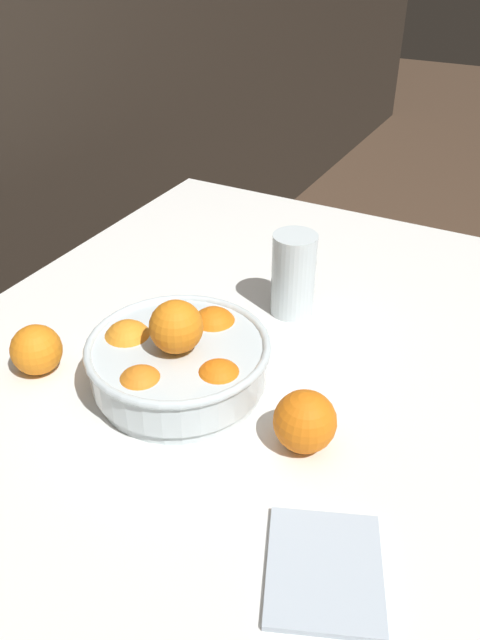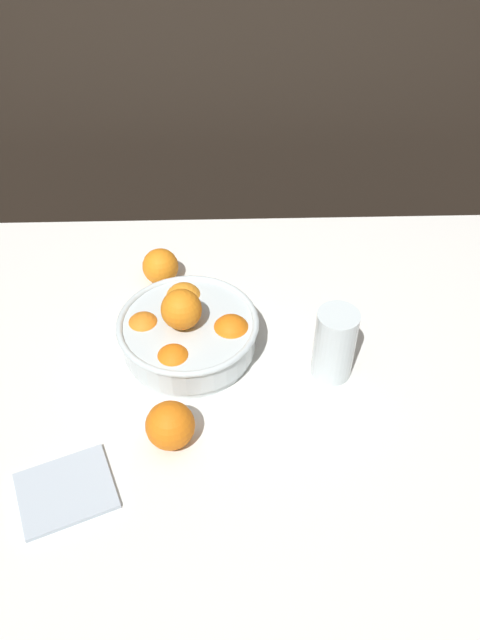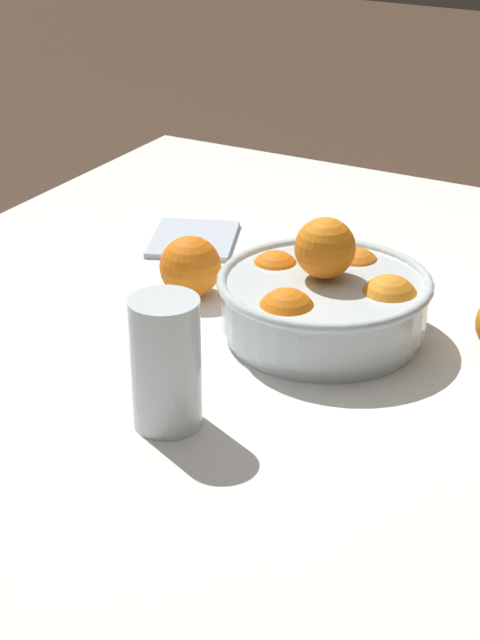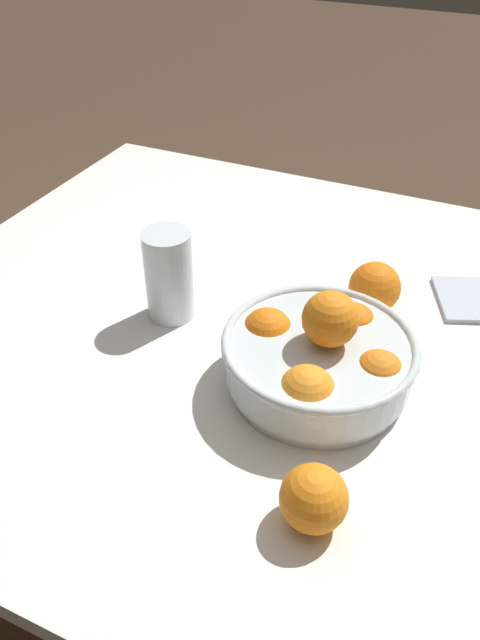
{
  "view_description": "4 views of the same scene",
  "coord_description": "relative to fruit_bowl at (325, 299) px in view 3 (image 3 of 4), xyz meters",
  "views": [
    {
      "loc": [
        -0.62,
        -0.31,
        1.3
      ],
      "look_at": [
        0.09,
        0.07,
        0.76
      ],
      "focal_mm": 35.0,
      "sensor_mm": 36.0,
      "label": 1
    },
    {
      "loc": [
        0.03,
        -0.71,
        1.58
      ],
      "look_at": [
        0.05,
        0.1,
        0.78
      ],
      "focal_mm": 35.0,
      "sensor_mm": 36.0,
      "label": 2
    },
    {
      "loc": [
        1.03,
        0.57,
        1.31
      ],
      "look_at": [
        0.08,
        0.05,
        0.77
      ],
      "focal_mm": 60.0,
      "sensor_mm": 36.0,
      "label": 3
    },
    {
      "loc": [
        -0.21,
        0.71,
        1.31
      ],
      "look_at": [
        0.08,
        0.09,
        0.78
      ],
      "focal_mm": 35.0,
      "sensor_mm": 36.0,
      "label": 4
    }
  ],
  "objects": [
    {
      "name": "napkin",
      "position": [
        -0.18,
        -0.3,
        -0.05
      ],
      "size": [
        0.18,
        0.17,
        0.01
      ],
      "primitive_type": "cube",
      "rotation": [
        0.0,
        0.0,
        0.38
      ],
      "color": "silver",
      "rests_on": "dining_table"
    },
    {
      "name": "juice_glass",
      "position": [
        0.26,
        -0.06,
        0.02
      ],
      "size": [
        0.07,
        0.07,
        0.15
      ],
      "color": "#F4A314",
      "rests_on": "dining_table"
    },
    {
      "name": "orange_loose_near_bowl",
      "position": [
        -0.02,
        -0.2,
        -0.01
      ],
      "size": [
        0.08,
        0.08,
        0.08
      ],
      "primitive_type": "sphere",
      "color": "orange",
      "rests_on": "dining_table"
    },
    {
      "name": "dining_table",
      "position": [
        0.04,
        -0.1,
        -0.11
      ],
      "size": [
        1.34,
        1.05,
        0.71
      ],
      "color": "white",
      "rests_on": "ground_plane"
    },
    {
      "name": "fruit_bowl",
      "position": [
        0.0,
        0.0,
        0.0
      ],
      "size": [
        0.26,
        0.26,
        0.15
      ],
      "color": "silver",
      "rests_on": "dining_table"
    }
  ]
}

